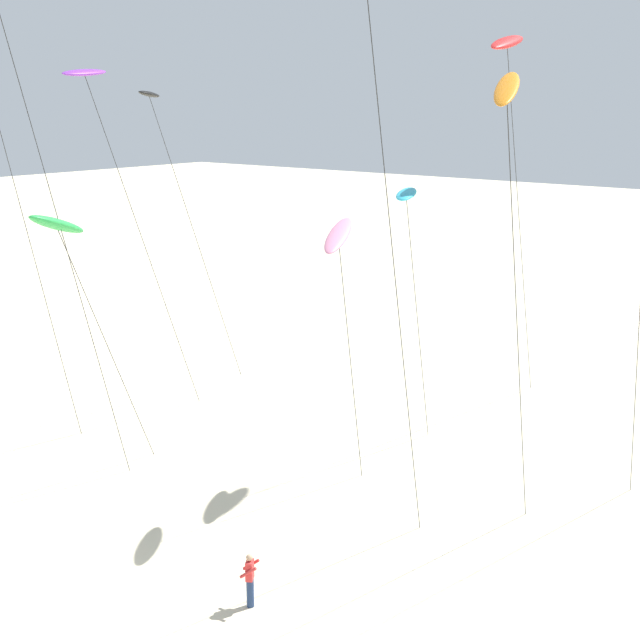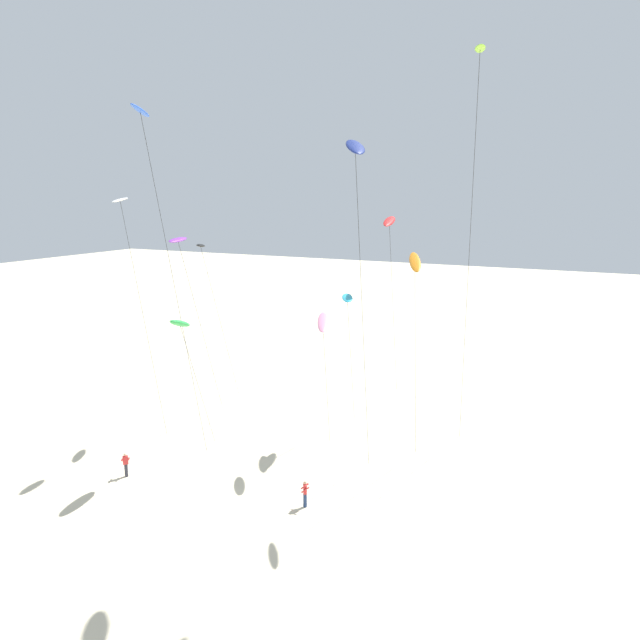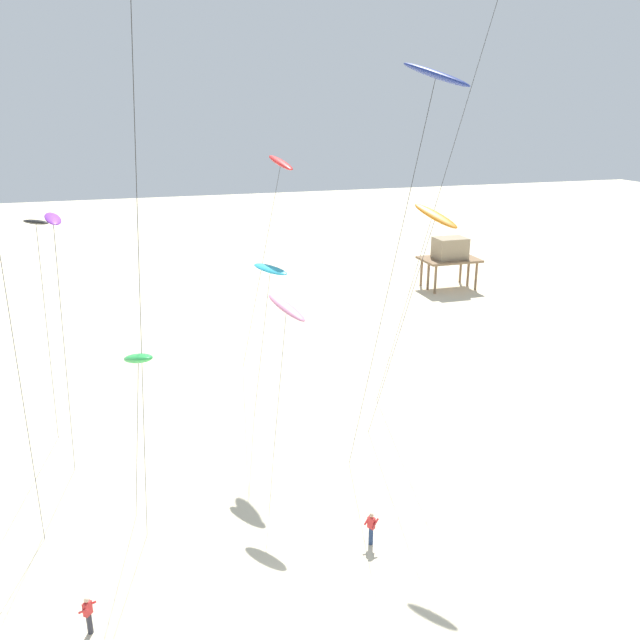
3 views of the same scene
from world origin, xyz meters
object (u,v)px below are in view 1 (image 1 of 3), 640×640
at_px(kite_orange, 507,95).
at_px(kite_green, 57,225).
at_px(kite_purple, 87,79).
at_px(kite_black, 151,99).
at_px(kite_cyan, 406,196).
at_px(kite_pink, 339,236).
at_px(kite_flyer_middle, 250,579).
at_px(kite_red, 508,45).

xyz_separation_m(kite_orange, kite_green, (-14.52, -3.68, -4.22)).
bearing_deg(kite_purple, kite_black, 105.87).
bearing_deg(kite_cyan, kite_pink, -91.47).
relative_size(kite_purple, kite_flyer_middle, 9.25).
bearing_deg(kite_cyan, kite_purple, -149.19).
height_order(kite_cyan, kite_black, kite_black).
bearing_deg(kite_orange, kite_green, -165.77).
bearing_deg(kite_red, kite_cyan, -112.48).
bearing_deg(kite_black, kite_flyer_middle, -33.04).
height_order(kite_red, kite_pink, kite_red).
xyz_separation_m(kite_green, kite_black, (-3.95, 7.74, 4.15)).
bearing_deg(kite_purple, kite_green, -52.73).
xyz_separation_m(kite_cyan, kite_flyer_middle, (2.05, -11.01, -9.86)).
height_order(kite_purple, kite_pink, kite_purple).
distance_m(kite_green, kite_black, 9.63).
bearing_deg(kite_red, kite_orange, -63.42).
xyz_separation_m(kite_red, kite_green, (-9.34, -14.04, -6.13)).
xyz_separation_m(kite_red, kite_purple, (-12.14, -10.36, -1.26)).
relative_size(kite_green, kite_flyer_middle, 6.42).
xyz_separation_m(kite_purple, kite_flyer_middle, (12.47, -4.79, -14.07)).
bearing_deg(kite_cyan, kite_black, -169.49).
distance_m(kite_cyan, kite_green, 12.50).
relative_size(kite_cyan, kite_orange, 0.74).
relative_size(kite_pink, kite_flyer_middle, 6.17).
height_order(kite_pink, kite_green, kite_green).
bearing_deg(kite_purple, kite_flyer_middle, -21.03).
relative_size(kite_purple, kite_black, 1.05).
relative_size(kite_black, kite_flyer_middle, 8.79).
distance_m(kite_green, kite_flyer_middle, 13.39).
xyz_separation_m(kite_red, kite_pink, (-1.82, -8.18, -6.50)).
distance_m(kite_cyan, kite_purple, 12.84).
bearing_deg(kite_orange, kite_purple, -179.98).
distance_m(kite_red, kite_purple, 16.01).
bearing_deg(kite_pink, kite_black, 170.67).
height_order(kite_orange, kite_green, kite_orange).
height_order(kite_red, kite_black, kite_red).
height_order(kite_red, kite_green, kite_red).
distance_m(kite_cyan, kite_orange, 9.94).
xyz_separation_m(kite_cyan, kite_purple, (-10.42, -6.21, 4.20)).
bearing_deg(kite_cyan, kite_orange, -41.97).
xyz_separation_m(kite_red, kite_orange, (5.18, -10.36, -1.91)).
bearing_deg(kite_pink, kite_purple, -168.06).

